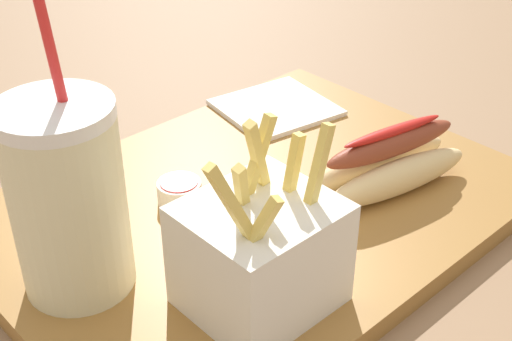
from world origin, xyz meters
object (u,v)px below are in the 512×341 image
object	(u,v)px
soda_cup	(68,199)
napkin_stack	(276,108)
hot_dog_1	(389,163)
ketchup_cup_1	(179,191)
fries_basket	(260,253)

from	to	relation	value
soda_cup	napkin_stack	world-z (taller)	soda_cup
hot_dog_1	napkin_stack	bearing A→B (deg)	80.23
ketchup_cup_1	soda_cup	bearing A→B (deg)	-164.76
fries_basket	napkin_stack	xyz separation A→B (m)	(0.22, 0.21, -0.04)
soda_cup	napkin_stack	xyz separation A→B (m)	(0.31, 0.10, -0.07)
fries_basket	napkin_stack	size ratio (longest dim) A/B	1.27
soda_cup	ketchup_cup_1	bearing A→B (deg)	15.24
fries_basket	ketchup_cup_1	xyz separation A→B (m)	(0.03, 0.14, -0.03)
hot_dog_1	napkin_stack	distance (m)	0.18
soda_cup	fries_basket	bearing A→B (deg)	-51.97
soda_cup	ketchup_cup_1	distance (m)	0.14
soda_cup	napkin_stack	distance (m)	0.33
hot_dog_1	fries_basket	bearing A→B (deg)	-170.43
napkin_stack	fries_basket	bearing A→B (deg)	-136.45
soda_cup	napkin_stack	bearing A→B (deg)	18.48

